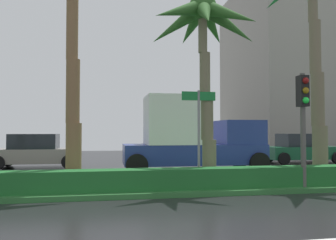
% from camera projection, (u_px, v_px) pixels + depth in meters
% --- Properties ---
extents(ground_plane, '(90.00, 42.00, 0.10)m').
position_uv_depth(ground_plane, '(134.00, 184.00, 12.14)').
color(ground_plane, black).
extents(median_strip, '(85.50, 4.00, 0.15)m').
position_uv_depth(median_strip, '(136.00, 185.00, 11.16)').
color(median_strip, '#2D6B33').
rests_on(median_strip, ground_plane).
extents(median_hedge, '(76.50, 0.70, 0.60)m').
position_uv_depth(median_hedge, '(140.00, 180.00, 9.79)').
color(median_hedge, '#1E6028').
rests_on(median_hedge, median_strip).
extents(palm_tree_centre, '(3.78, 3.92, 6.24)m').
position_uv_depth(palm_tree_centre, '(204.00, 31.00, 11.12)').
color(palm_tree_centre, '#676349').
rests_on(palm_tree_centre, median_strip).
extents(palm_tree_centre_right, '(4.40, 4.25, 8.14)m').
position_uv_depth(palm_tree_centre_right, '(314.00, 2.00, 12.27)').
color(palm_tree_centre_right, '#6A614A').
rests_on(palm_tree_centre_right, median_strip).
extents(traffic_signal_median_right, '(0.28, 0.43, 3.49)m').
position_uv_depth(traffic_signal_median_right, '(303.00, 108.00, 10.42)').
color(traffic_signal_median_right, '#4C4C47').
rests_on(traffic_signal_median_right, median_strip).
extents(street_name_sign, '(1.10, 0.08, 3.00)m').
position_uv_depth(street_name_sign, '(199.00, 124.00, 10.75)').
color(street_name_sign, slate).
rests_on(street_name_sign, median_strip).
extents(car_in_traffic_second, '(4.30, 2.02, 1.72)m').
position_uv_depth(car_in_traffic_second, '(36.00, 151.00, 17.43)').
color(car_in_traffic_second, gray).
rests_on(car_in_traffic_second, ground_plane).
extents(box_truck_lead, '(6.40, 2.64, 3.46)m').
position_uv_depth(box_truck_lead, '(192.00, 138.00, 15.65)').
color(box_truck_lead, navy).
rests_on(box_truck_lead, ground_plane).
extents(car_in_traffic_third, '(4.30, 2.02, 1.72)m').
position_uv_depth(car_in_traffic_third, '(301.00, 149.00, 19.99)').
color(car_in_traffic_third, '#195133').
rests_on(car_in_traffic_third, ground_plane).
extents(building_far_right, '(19.43, 11.91, 15.81)m').
position_uv_depth(building_far_right, '(331.00, 72.00, 34.26)').
color(building_far_right, gray).
rests_on(building_far_right, ground_plane).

